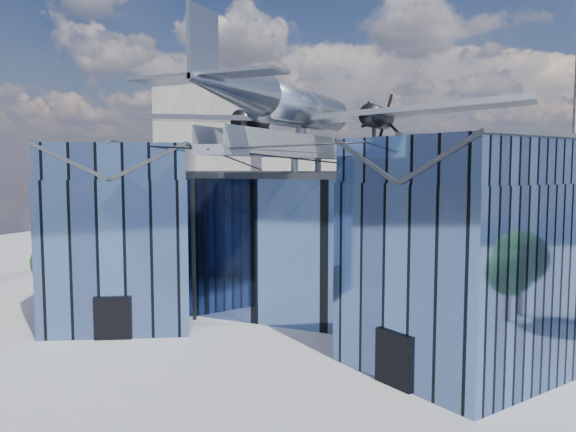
% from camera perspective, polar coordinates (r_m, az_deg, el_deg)
% --- Properties ---
extents(ground_plane, '(120.00, 120.00, 0.00)m').
position_cam_1_polar(ground_plane, '(34.73, -1.43, -12.19)').
color(ground_plane, gray).
extents(museum, '(32.88, 24.50, 17.60)m').
position_cam_1_polar(museum, '(38.75, 2.39, -2.00)').
color(museum, '#486294').
rests_on(museum, ground).
extents(bg_towers, '(77.00, 24.50, 26.00)m').
position_cam_1_polar(bg_towers, '(81.28, 15.62, 4.66)').
color(bg_towers, gray).
rests_on(bg_towers, ground).
extents(tree_plaza_w, '(4.07, 4.07, 5.12)m').
position_cam_1_polar(tree_plaza_w, '(43.37, -22.61, -4.39)').
color(tree_plaza_w, '#311F13').
rests_on(tree_plaza_w, ground).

